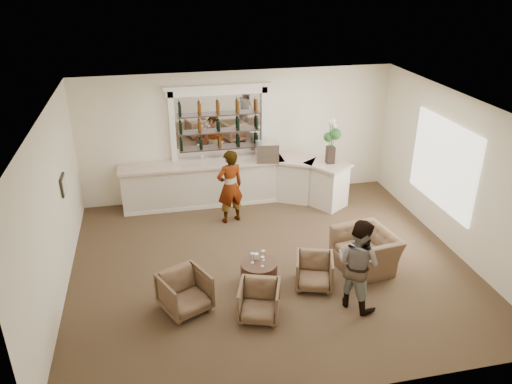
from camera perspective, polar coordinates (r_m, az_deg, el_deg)
ground at (r=10.44m, az=1.60°, el=-8.24°), size 8.00×8.00×0.00m
room_shell at (r=10.04m, az=1.70°, el=5.33°), size 8.04×7.02×3.32m
bar_counter at (r=12.72m, az=-2.27°, el=1.11°), size 5.72×1.80×1.14m
back_bar_alcove at (r=12.54m, az=-4.25°, el=7.83°), size 2.64×0.25×3.00m
cocktail_table at (r=9.70m, az=0.33°, el=-9.34°), size 0.71×0.71×0.50m
sommelier at (r=11.68m, az=-2.99°, el=0.62°), size 0.76×0.60×1.80m
guest at (r=9.03m, az=11.56°, el=-8.07°), size 1.02×1.07×1.73m
armchair_left at (r=9.11m, az=-8.14°, el=-11.26°), size 1.05×1.06×0.73m
armchair_center at (r=8.88m, az=0.36°, el=-12.36°), size 0.89×0.91×0.66m
armchair_right at (r=9.69m, az=6.66°, el=-8.99°), size 0.88×0.89×0.65m
armchair_far at (r=10.38m, az=12.41°, el=-6.55°), size 1.22×1.35×0.78m
espresso_machine at (r=12.49m, az=1.28°, el=4.65°), size 0.59×0.51×0.48m
flower_vase at (r=12.32m, az=8.61°, el=6.08°), size 0.30×0.30×1.14m
wine_glass_bar_left at (r=12.41m, az=-3.19°, el=3.83°), size 0.07×0.07×0.21m
wine_glass_bar_right at (r=12.42m, az=-6.15°, el=3.73°), size 0.07×0.07×0.21m
wine_glass_tbl_a at (r=9.50m, az=-0.42°, el=-7.56°), size 0.07×0.07×0.21m
wine_glass_tbl_b at (r=9.58m, az=0.82°, el=-7.25°), size 0.07×0.07×0.21m
wine_glass_tbl_c at (r=9.40m, az=0.75°, el=-7.96°), size 0.07×0.07×0.21m
napkin_holder at (r=9.64m, az=0.04°, el=-7.37°), size 0.08×0.08×0.12m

